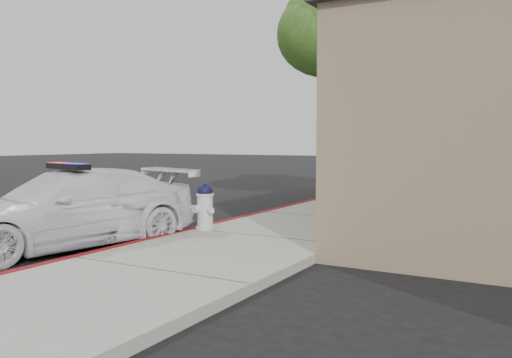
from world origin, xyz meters
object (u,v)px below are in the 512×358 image
object	(u,v)px
police_car	(69,208)
street_tree_near	(345,33)
street_tree_mid	(366,46)
street_tree_far	(371,78)
fire_hydrant	(205,207)

from	to	relation	value
police_car	street_tree_near	bearing A→B (deg)	85.41
police_car	street_tree_mid	xyz separation A→B (m)	(1.92, 11.02, 4.43)
street_tree_near	street_tree_far	world-z (taller)	street_tree_near
police_car	street_tree_far	bearing A→B (deg)	95.13
street_tree_mid	street_tree_far	size ratio (longest dim) A/B	1.25
fire_hydrant	police_car	bearing A→B (deg)	-102.83
police_car	street_tree_far	xyz separation A→B (m)	(1.94, 11.56, 3.42)
street_tree_near	street_tree_far	xyz separation A→B (m)	(-0.59, 4.31, -0.72)
street_tree_mid	street_tree_far	distance (m)	1.15
fire_hydrant	street_tree_far	size ratio (longest dim) A/B	0.17
police_car	fire_hydrant	bearing A→B (deg)	67.53
street_tree_near	street_tree_mid	xyz separation A→B (m)	(-0.61, 3.77, 0.29)
street_tree_near	fire_hydrant	bearing A→B (deg)	-100.72
fire_hydrant	street_tree_mid	distance (m)	10.06
street_tree_near	street_tree_mid	distance (m)	3.83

